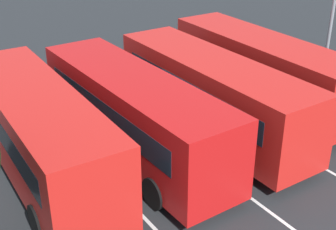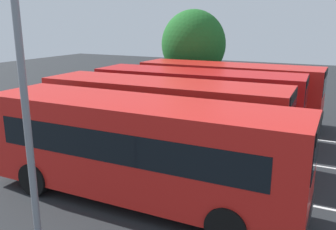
{
  "view_description": "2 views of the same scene",
  "coord_description": "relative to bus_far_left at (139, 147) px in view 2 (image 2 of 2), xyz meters",
  "views": [
    {
      "loc": [
        -13.82,
        8.72,
        9.04
      ],
      "look_at": [
        -0.36,
        0.32,
        1.27
      ],
      "focal_mm": 49.9,
      "sensor_mm": 36.0,
      "label": 1
    },
    {
      "loc": [
        6.01,
        -13.95,
        5.33
      ],
      "look_at": [
        -0.9,
        -0.11,
        1.34
      ],
      "focal_mm": 38.5,
      "sensor_mm": 36.0,
      "label": 2
    }
  ],
  "objects": [
    {
      "name": "bus_center_right",
      "position": [
        -0.98,
        7.0,
        0.0
      ],
      "size": [
        9.95,
        3.01,
        3.11
      ],
      "rotation": [
        0.0,
        0.0,
        0.05
      ],
      "color": "red",
      "rests_on": "ground"
    },
    {
      "name": "lane_stripe_inner_right",
      "position": [
        -0.68,
        8.64,
        -1.72
      ],
      "size": [
        15.33,
        0.41,
        0.01
      ],
      "primitive_type": "cube",
      "rotation": [
        0.0,
        0.0,
        0.02
      ],
      "color": "silver",
      "rests_on": "ground"
    },
    {
      "name": "bus_far_right",
      "position": [
        -0.46,
        10.34,
        0.0
      ],
      "size": [
        9.85,
        2.66,
        3.11
      ],
      "rotation": [
        0.0,
        0.0,
        0.0
      ],
      "color": "red",
      "rests_on": "ground"
    },
    {
      "name": "street_lamp",
      "position": [
        -0.66,
        -3.23,
        2.11
      ],
      "size": [
        0.2,
        2.21,
        6.61
      ],
      "rotation": [
        0.0,
        0.0,
        1.57
      ],
      "color": "gray",
      "rests_on": "ground"
    },
    {
      "name": "lane_stripe_outer_left",
      "position": [
        -0.68,
        1.84,
        -1.72
      ],
      "size": [
        15.33,
        0.41,
        0.01
      ],
      "primitive_type": "cube",
      "rotation": [
        0.0,
        0.0,
        0.02
      ],
      "color": "silver",
      "rests_on": "ground"
    },
    {
      "name": "ground_plane",
      "position": [
        -0.68,
        5.24,
        -1.72
      ],
      "size": [
        73.05,
        73.05,
        0.0
      ],
      "primitive_type": "plane",
      "color": "#232628"
    },
    {
      "name": "depot_tree",
      "position": [
        -4.23,
        14.27,
        2.14
      ],
      "size": [
        4.4,
        3.96,
        6.19
      ],
      "color": "#4C3823",
      "rests_on": "ground"
    },
    {
      "name": "lane_stripe_inner_left",
      "position": [
        -0.68,
        5.24,
        -1.72
      ],
      "size": [
        15.33,
        0.41,
        0.01
      ],
      "primitive_type": "cube",
      "rotation": [
        0.0,
        0.0,
        0.02
      ],
      "color": "silver",
      "rests_on": "ground"
    },
    {
      "name": "bus_center_left",
      "position": [
        -1.05,
        3.54,
        0.0
      ],
      "size": [
        9.91,
        2.86,
        3.11
      ],
      "rotation": [
        0.0,
        0.0,
        0.03
      ],
      "color": "red",
      "rests_on": "ground"
    },
    {
      "name": "bus_far_left",
      "position": [
        0.0,
        0.0,
        0.0
      ],
      "size": [
        9.87,
        2.73,
        3.11
      ],
      "rotation": [
        0.0,
        0.0,
        0.01
      ],
      "color": "red",
      "rests_on": "ground"
    }
  ]
}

